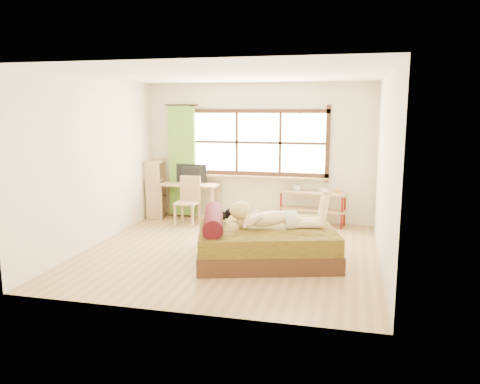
% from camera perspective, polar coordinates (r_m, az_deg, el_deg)
% --- Properties ---
extents(floor, '(4.50, 4.50, 0.00)m').
position_cam_1_polar(floor, '(7.35, -1.22, -7.34)').
color(floor, '#9E754C').
rests_on(floor, ground).
extents(ceiling, '(4.50, 4.50, 0.00)m').
position_cam_1_polar(ceiling, '(7.03, -1.30, 14.15)').
color(ceiling, white).
rests_on(ceiling, wall_back).
extents(wall_back, '(4.50, 0.00, 4.50)m').
position_cam_1_polar(wall_back, '(9.25, 2.26, 4.81)').
color(wall_back, silver).
rests_on(wall_back, floor).
extents(wall_front, '(4.50, 0.00, 4.50)m').
position_cam_1_polar(wall_front, '(4.94, -7.84, 0.04)').
color(wall_front, silver).
rests_on(wall_front, floor).
extents(wall_left, '(0.00, 4.50, 4.50)m').
position_cam_1_polar(wall_left, '(7.93, -17.22, 3.47)').
color(wall_left, silver).
rests_on(wall_left, floor).
extents(wall_right, '(0.00, 4.50, 4.50)m').
position_cam_1_polar(wall_right, '(6.86, 17.27, 2.49)').
color(wall_right, silver).
rests_on(wall_right, floor).
extents(window, '(2.80, 0.16, 1.46)m').
position_cam_1_polar(window, '(9.20, 2.23, 5.78)').
color(window, '#FFEDBF').
rests_on(window, wall_back).
extents(curtain, '(0.55, 0.10, 2.20)m').
position_cam_1_polar(curtain, '(9.57, -7.05, 3.72)').
color(curtain, '#4A8624').
rests_on(curtain, wall_back).
extents(bed, '(2.34, 2.06, 0.75)m').
position_cam_1_polar(bed, '(6.97, 2.77, -6.03)').
color(bed, black).
rests_on(bed, floor).
extents(woman, '(1.44, 0.76, 0.59)m').
position_cam_1_polar(woman, '(6.77, 4.39, -1.95)').
color(woman, beige).
rests_on(woman, bed).
extents(kitten, '(0.32, 0.19, 0.24)m').
position_cam_1_polar(kitten, '(7.14, -2.36, -2.77)').
color(kitten, black).
rests_on(kitten, bed).
extents(desk, '(1.20, 0.59, 0.74)m').
position_cam_1_polar(desk, '(9.40, -6.15, 0.49)').
color(desk, tan).
rests_on(desk, floor).
extents(monitor, '(0.64, 0.11, 0.37)m').
position_cam_1_polar(monitor, '(9.41, -6.08, 2.23)').
color(monitor, black).
rests_on(monitor, desk).
extents(chair, '(0.43, 0.43, 0.93)m').
position_cam_1_polar(chair, '(9.05, -6.29, -0.70)').
color(chair, tan).
rests_on(chair, floor).
extents(pipe_shelf, '(1.33, 0.54, 0.73)m').
position_cam_1_polar(pipe_shelf, '(9.05, 8.92, -1.03)').
color(pipe_shelf, tan).
rests_on(pipe_shelf, floor).
extents(cup, '(0.15, 0.15, 0.10)m').
position_cam_1_polar(cup, '(9.04, 6.98, 0.44)').
color(cup, gray).
rests_on(cup, pipe_shelf).
extents(book, '(0.18, 0.22, 0.02)m').
position_cam_1_polar(book, '(9.00, 10.14, 0.04)').
color(book, gray).
rests_on(book, pipe_shelf).
extents(bookshelf, '(0.34, 0.54, 1.17)m').
position_cam_1_polar(bookshelf, '(9.73, -10.17, 0.44)').
color(bookshelf, tan).
rests_on(bookshelf, floor).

